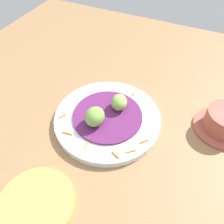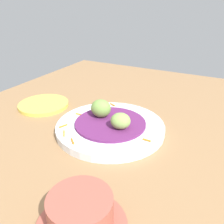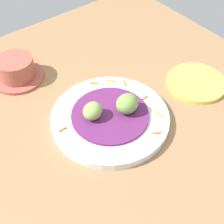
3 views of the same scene
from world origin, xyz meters
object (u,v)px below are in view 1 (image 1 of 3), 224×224
object	(u,v)px
main_plate	(108,119)
side_plate_small	(36,203)
terracotta_bowl	(224,122)
guac_scoop_center	(119,102)
guac_scoop_left	(95,117)

from	to	relation	value
main_plate	side_plate_small	size ratio (longest dim) A/B	1.79
terracotta_bowl	main_plate	bearing A→B (deg)	-160.31
main_plate	guac_scoop_center	size ratio (longest dim) A/B	5.73
main_plate	terracotta_bowl	size ratio (longest dim) A/B	2.00
guac_scoop_center	side_plate_small	distance (cm)	30.55
guac_scoop_left	side_plate_small	distance (cm)	22.93
guac_scoop_left	guac_scoop_center	size ratio (longest dim) A/B	1.11
guac_scoop_center	terracotta_bowl	bearing A→B (deg)	13.46
side_plate_small	guac_scoop_left	bearing A→B (deg)	84.90
guac_scoop_center	side_plate_small	bearing A→B (deg)	-100.14
side_plate_small	terracotta_bowl	bearing A→B (deg)	48.88
main_plate	terracotta_bowl	distance (cm)	29.61
terracotta_bowl	guac_scoop_left	bearing A→B (deg)	-155.15
guac_scoop_center	terracotta_bowl	size ratio (longest dim) A/B	0.35
guac_scoop_center	guac_scoop_left	bearing A→B (deg)	-114.23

